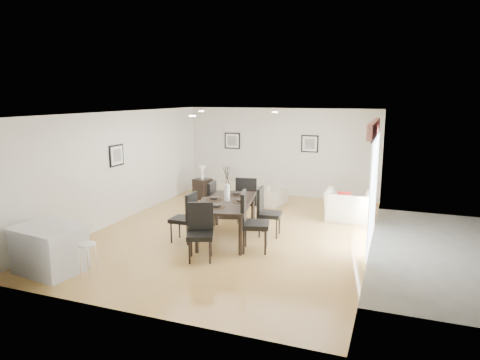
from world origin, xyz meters
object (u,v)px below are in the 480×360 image
at_px(dining_chair_efar, 266,209).
at_px(coffee_table, 221,208).
at_px(armchair, 349,206).
at_px(dining_chair_enear, 250,218).
at_px(dining_chair_wnear, 187,215).
at_px(dining_chair_wfar, 207,202).
at_px(dining_table, 227,205).
at_px(sofa, 248,191).
at_px(dining_chair_foot, 247,197).
at_px(side_table, 203,189).
at_px(dining_chair_head, 200,228).
at_px(bar_stool, 87,248).
at_px(kitchen_island, 50,249).

height_order(dining_chair_efar, coffee_table, dining_chair_efar).
height_order(armchair, dining_chair_enear, dining_chair_enear).
bearing_deg(dining_chair_wnear, dining_chair_wfar, 178.78).
xyz_separation_m(dining_table, dining_chair_wfar, (-0.71, 0.52, -0.13)).
xyz_separation_m(sofa, dining_chair_wnear, (-0.04, -3.77, 0.28)).
bearing_deg(sofa, coffee_table, 94.74).
height_order(sofa, dining_chair_foot, dining_chair_foot).
height_order(dining_chair_wfar, dining_chair_foot, dining_chair_foot).
distance_m(sofa, dining_chair_wfar, 2.77).
relative_size(sofa, side_table, 3.68).
height_order(dining_chair_enear, dining_chair_head, dining_chair_enear).
bearing_deg(dining_chair_enear, dining_chair_efar, -15.22).
height_order(dining_chair_enear, dining_chair_efar, dining_chair_enear).
xyz_separation_m(armchair, dining_chair_wfar, (-3.03, -1.80, 0.25)).
distance_m(dining_chair_wnear, dining_chair_foot, 1.90).
height_order(sofa, dining_chair_enear, dining_chair_enear).
relative_size(dining_chair_wnear, dining_chair_enear, 0.89).
bearing_deg(dining_chair_enear, sofa, 5.30).
distance_m(armchair, side_table, 4.50).
distance_m(dining_chair_enear, bar_stool, 3.09).
height_order(coffee_table, bar_stool, bar_stool).
bearing_deg(sofa, dining_table, 111.12).
bearing_deg(dining_chair_head, sofa, 76.63).
xyz_separation_m(dining_chair_enear, side_table, (-2.81, 3.71, -0.37)).
distance_m(dining_chair_head, kitchen_island, 2.68).
xyz_separation_m(dining_chair_head, dining_chair_foot, (0.05, 2.51, 0.04)).
bearing_deg(coffee_table, dining_chair_head, -92.18).
distance_m(dining_chair_wfar, dining_chair_head, 1.91).
bearing_deg(armchair, dining_chair_foot, 22.19).
distance_m(dining_chair_head, side_table, 4.90).
distance_m(dining_table, dining_chair_wnear, 0.89).
xyz_separation_m(coffee_table, bar_stool, (-0.61, -4.34, 0.32)).
distance_m(armchair, dining_chair_foot, 2.55).
distance_m(sofa, dining_chair_foot, 2.16).
distance_m(dining_table, bar_stool, 3.11).
xyz_separation_m(dining_chair_head, bar_stool, (-1.40, -1.50, -0.07)).
bearing_deg(dining_chair_head, armchair, 35.20).
height_order(armchair, dining_chair_head, dining_chair_head).
relative_size(dining_chair_head, coffee_table, 1.02).
height_order(dining_chair_head, side_table, dining_chair_head).
height_order(dining_chair_enear, bar_stool, dining_chair_enear).
distance_m(armchair, dining_chair_enear, 3.29).
bearing_deg(armchair, dining_chair_wnear, 40.26).
distance_m(dining_table, dining_chair_foot, 1.26).
distance_m(sofa, dining_chair_enear, 4.06).
height_order(dining_table, dining_chair_efar, dining_chair_efar).
distance_m(coffee_table, kitchen_island, 4.58).
relative_size(armchair, dining_chair_wnear, 1.08).
height_order(dining_chair_wnear, dining_chair_head, dining_chair_head).
bearing_deg(dining_chair_wnear, dining_table, 124.06).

